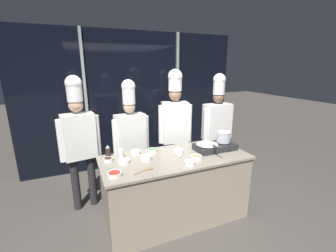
{
  "coord_description": "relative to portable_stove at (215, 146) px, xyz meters",
  "views": [
    {
      "loc": [
        -1.15,
        -2.46,
        2.05
      ],
      "look_at": [
        0.0,
        0.25,
        1.25
      ],
      "focal_mm": 24.0,
      "sensor_mm": 36.0,
      "label": 1
    }
  ],
  "objects": [
    {
      "name": "ground_plane",
      "position": [
        -0.62,
        -0.01,
        -0.95
      ],
      "size": [
        24.0,
        24.0,
        0.0
      ],
      "primitive_type": "plane",
      "color": "#47423D"
    },
    {
      "name": "window_wall_back",
      "position": [
        -0.62,
        1.99,
        0.4
      ],
      "size": [
        4.4,
        0.09,
        2.7
      ],
      "color": "black",
      "rests_on": "ground_plane"
    },
    {
      "name": "demo_counter",
      "position": [
        -0.62,
        -0.01,
        -0.5
      ],
      "size": [
        1.92,
        0.85,
        0.9
      ],
      "color": "gray",
      "rests_on": "ground_plane"
    },
    {
      "name": "portable_stove",
      "position": [
        0.0,
        0.0,
        0.0
      ],
      "size": [
        0.57,
        0.32,
        0.1
      ],
      "color": "#28282B",
      "rests_on": "demo_counter"
    },
    {
      "name": "frying_pan",
      "position": [
        -0.13,
        -0.0,
        0.07
      ],
      "size": [
        0.3,
        0.53,
        0.05
      ],
      "color": "#ADAFB5",
      "rests_on": "portable_stove"
    },
    {
      "name": "stock_pot",
      "position": [
        0.13,
        0.0,
        0.13
      ],
      "size": [
        0.23,
        0.2,
        0.15
      ],
      "color": "#B7BABF",
      "rests_on": "portable_stove"
    },
    {
      "name": "squeeze_bottle_clear",
      "position": [
        -1.28,
        0.2,
        0.02
      ],
      "size": [
        0.07,
        0.07,
        0.15
      ],
      "color": "white",
      "rests_on": "demo_counter"
    },
    {
      "name": "squeeze_bottle_soy",
      "position": [
        -1.42,
        0.33,
        0.03
      ],
      "size": [
        0.05,
        0.05,
        0.16
      ],
      "color": "#332319",
      "rests_on": "demo_counter"
    },
    {
      "name": "prep_bowl_shrimp",
      "position": [
        -1.07,
        0.27,
        -0.02
      ],
      "size": [
        0.13,
        0.13,
        0.05
      ],
      "color": "white",
      "rests_on": "demo_counter"
    },
    {
      "name": "prep_bowl_chicken",
      "position": [
        -1.0,
        0.04,
        -0.02
      ],
      "size": [
        0.15,
        0.15,
        0.05
      ],
      "color": "white",
      "rests_on": "demo_counter"
    },
    {
      "name": "prep_bowl_scallions",
      "position": [
        -0.85,
        0.23,
        -0.01
      ],
      "size": [
        0.13,
        0.13,
        0.06
      ],
      "color": "white",
      "rests_on": "demo_counter"
    },
    {
      "name": "prep_bowl_onion",
      "position": [
        -1.28,
        0.05,
        -0.02
      ],
      "size": [
        0.15,
        0.15,
        0.05
      ],
      "color": "white",
      "rests_on": "demo_counter"
    },
    {
      "name": "prep_bowl_mushrooms",
      "position": [
        -0.41,
        -0.19,
        -0.02
      ],
      "size": [
        0.16,
        0.16,
        0.05
      ],
      "color": "white",
      "rests_on": "demo_counter"
    },
    {
      "name": "prep_bowl_soy_glaze",
      "position": [
        -1.45,
        0.17,
        -0.02
      ],
      "size": [
        0.11,
        0.11,
        0.05
      ],
      "color": "white",
      "rests_on": "demo_counter"
    },
    {
      "name": "prep_bowl_chili_flakes",
      "position": [
        -1.44,
        -0.24,
        -0.02
      ],
      "size": [
        0.16,
        0.16,
        0.05
      ],
      "color": "white",
      "rests_on": "demo_counter"
    },
    {
      "name": "prep_bowl_rice",
      "position": [
        -0.57,
        -0.3,
        -0.02
      ],
      "size": [
        0.14,
        0.14,
        0.05
      ],
      "color": "white",
      "rests_on": "demo_counter"
    },
    {
      "name": "prep_bowl_garlic",
      "position": [
        -0.52,
        0.11,
        -0.02
      ],
      "size": [
        0.15,
        0.15,
        0.04
      ],
      "color": "white",
      "rests_on": "demo_counter"
    },
    {
      "name": "serving_spoon_slotted",
      "position": [
        -1.07,
        -0.24,
        -0.04
      ],
      "size": [
        0.25,
        0.11,
        0.02
      ],
      "color": "olive",
      "rests_on": "demo_counter"
    },
    {
      "name": "serving_spoon_solid",
      "position": [
        -0.59,
        -0.06,
        -0.04
      ],
      "size": [
        0.2,
        0.13,
        0.02
      ],
      "color": "#B2B5BA",
      "rests_on": "demo_counter"
    },
    {
      "name": "chef_head",
      "position": [
        -1.74,
        0.73,
        0.17
      ],
      "size": [
        0.55,
        0.28,
        1.93
      ],
      "rotation": [
        0.0,
        0.0,
        3.3
      ],
      "color": "#232326",
      "rests_on": "ground_plane"
    },
    {
      "name": "chef_sous",
      "position": [
        -1.01,
        0.77,
        0.09
      ],
      "size": [
        0.58,
        0.3,
        1.86
      ],
      "rotation": [
        0.0,
        0.0,
        3.3
      ],
      "color": "#4C4C51",
      "rests_on": "ground_plane"
    },
    {
      "name": "chef_line",
      "position": [
        -0.29,
        0.73,
        0.23
      ],
      "size": [
        0.54,
        0.29,
        2.0
      ],
      "rotation": [
        0.0,
        0.0,
        2.95
      ],
      "color": "#4C4C51",
      "rests_on": "ground_plane"
    },
    {
      "name": "chef_pastry",
      "position": [
        0.52,
        0.71,
        0.13
      ],
      "size": [
        0.62,
        0.28,
        1.92
      ],
      "rotation": [
        0.0,
        0.0,
        3.21
      ],
      "color": "#4C4C51",
      "rests_on": "ground_plane"
    }
  ]
}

